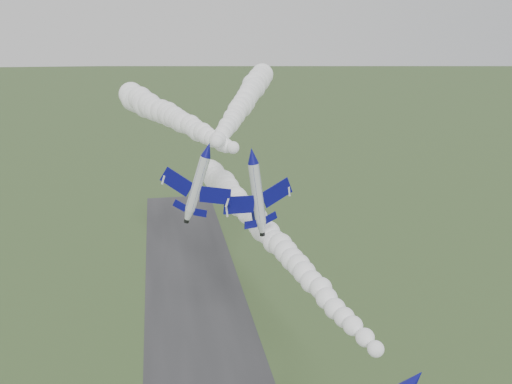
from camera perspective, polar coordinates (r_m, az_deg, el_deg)
The scene contains 6 objects.
jet_lead at distance 59.64m, azimuth 15.58°, elevation -17.76°, with size 7.90×14.39×9.48m.
smoke_trail_jet_lead at distance 87.81m, azimuth 1.05°, elevation -4.00°, with size 4.92×67.02×4.92m, color white, non-canonical shape.
jet_pair_left at distance 73.97m, azimuth -4.86°, elevation 4.25°, with size 9.39×11.38×3.74m.
smoke_trail_jet_pair_left at distance 108.33m, azimuth -1.08°, elevation 9.23°, with size 5.31×66.23×5.31m, color white, non-canonical shape.
jet_pair_right at distance 76.48m, azimuth -0.34°, elevation 3.67°, with size 10.80×12.57×3.38m.
smoke_trail_jet_pair_right at distance 102.71m, azimuth -8.40°, elevation 7.40°, with size 5.24×52.83×5.24m, color white, non-canonical shape.
Camera 1 is at (-7.33, -53.82, 62.66)m, focal length 40.00 mm.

